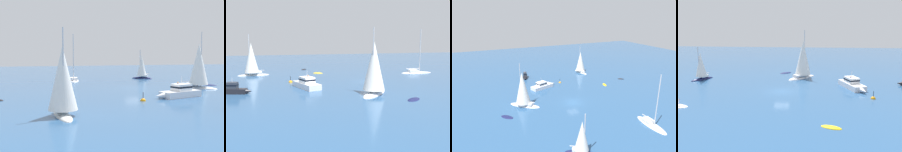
# 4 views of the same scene
# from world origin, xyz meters

# --- Properties ---
(ground_plane) EXTENTS (160.00, 160.00, 0.00)m
(ground_plane) POSITION_xyz_m (0.00, 0.00, 0.00)
(ground_plane) COLOR #2D5684
(yacht) EXTENTS (6.91, 3.38, 9.43)m
(yacht) POSITION_xyz_m (-22.02, 13.83, 3.44)
(yacht) COLOR silver
(yacht) RESTS_ON ground
(ketch) EXTENTS (7.53, 2.55, 10.56)m
(ketch) POSITION_xyz_m (15.38, 8.86, 0.22)
(ketch) COLOR white
(ketch) RESTS_ON ground
(sailboat) EXTENTS (6.43, 6.88, 10.33)m
(sailboat) POSITION_xyz_m (-3.05, -11.12, 3.61)
(sailboat) COLOR white
(sailboat) RESTS_ON ground
(dinghy) EXTENTS (2.54, 1.68, 0.39)m
(dinghy) POSITION_xyz_m (-7.30, 13.94, 0.00)
(dinghy) COLOR yellow
(dinghy) RESTS_ON ground
(dinghy_1) EXTENTS (1.94, 2.18, 0.40)m
(dinghy_1) POSITION_xyz_m (-9.71, 21.74, 0.00)
(dinghy_1) COLOR black
(dinghy_1) RESTS_ON ground
(motor_cruiser) EXTENTS (4.31, 7.86, 2.97)m
(motor_cruiser) POSITION_xyz_m (-12.21, -3.45, 0.73)
(motor_cruiser) COLOR white
(motor_cruiser) RESTS_ON ground
(motor_cruiser_1) EXTENTS (4.54, 2.14, 2.42)m
(motor_cruiser_1) POSITION_xyz_m (-23.22, -5.62, 0.68)
(motor_cruiser_1) COLOR black
(motor_cruiser_1) RESTS_ON ground
(rib) EXTENTS (3.07, 2.88, 0.35)m
(rib) POSITION_xyz_m (1.04, -15.59, 0.00)
(rib) COLOR #191E4C
(rib) RESTS_ON ground
(channel_buoy) EXTENTS (0.74, 0.74, 1.54)m
(channel_buoy) POSITION_xyz_m (-14.39, 2.73, 0.01)
(channel_buoy) COLOR orange
(channel_buoy) RESTS_ON ground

